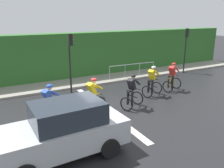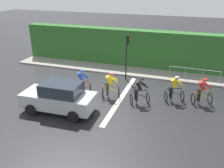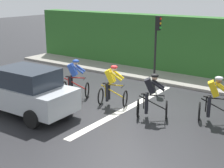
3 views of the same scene
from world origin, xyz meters
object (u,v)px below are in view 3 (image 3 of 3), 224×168
at_px(car_silver, 25,91).
at_px(cyclist_fourth, 112,86).
at_px(cyclist_mid, 151,97).
at_px(cyclist_trailing, 74,79).
at_px(cyclist_second, 214,100).
at_px(traffic_light_near_crossing, 157,41).

bearing_deg(car_silver, cyclist_fourth, 140.11).
xyz_separation_m(cyclist_mid, car_silver, (2.30, -4.05, 0.08)).
bearing_deg(cyclist_trailing, car_silver, -4.45).
distance_m(cyclist_mid, car_silver, 4.66).
bearing_deg(cyclist_second, cyclist_trailing, -82.48).
relative_size(cyclist_trailing, traffic_light_near_crossing, 0.50).
height_order(cyclist_second, cyclist_fourth, same).
bearing_deg(cyclist_fourth, cyclist_mid, 82.59).
height_order(cyclist_trailing, traffic_light_near_crossing, traffic_light_near_crossing).
relative_size(cyclist_fourth, traffic_light_near_crossing, 0.50).
relative_size(cyclist_second, cyclist_trailing, 1.00).
bearing_deg(cyclist_second, traffic_light_near_crossing, -125.22).
bearing_deg(car_silver, cyclist_trailing, 175.55).
xyz_separation_m(cyclist_trailing, traffic_light_near_crossing, (-3.37, 2.11, 1.43)).
xyz_separation_m(cyclist_trailing, car_silver, (2.50, -0.19, 0.08)).
bearing_deg(cyclist_mid, cyclist_second, 116.36).
height_order(cyclist_fourth, car_silver, car_silver).
bearing_deg(cyclist_second, cyclist_mid, -63.64).
distance_m(cyclist_second, traffic_light_near_crossing, 4.74).
xyz_separation_m(cyclist_mid, cyclist_trailing, (-0.20, -3.86, 0.00)).
height_order(cyclist_mid, cyclist_fourth, same).
distance_m(cyclist_second, cyclist_mid, 2.17).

